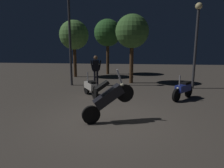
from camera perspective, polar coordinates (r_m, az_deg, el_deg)
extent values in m
plane|color=#4C443D|center=(6.32, -1.83, -10.56)|extent=(40.00, 40.00, 0.00)
cylinder|color=black|center=(6.03, -6.09, -8.87)|extent=(0.55, 0.33, 0.56)
cylinder|color=black|center=(6.18, 3.80, -2.69)|extent=(0.55, 0.33, 0.56)
cube|color=black|center=(6.01, -1.06, -3.66)|extent=(1.00, 0.68, 0.76)
cube|color=black|center=(5.88, -2.93, -0.55)|extent=(0.49, 0.40, 0.32)
cylinder|color=gray|center=(6.00, 2.10, 2.24)|extent=(0.21, 0.14, 0.44)
sphere|color=#F2EABF|center=(6.08, 2.97, -0.20)|extent=(0.12, 0.12, 0.12)
cylinder|color=black|center=(9.69, 21.35, -1.95)|extent=(0.44, 0.49, 0.56)
cylinder|color=black|center=(8.73, 18.19, -3.10)|extent=(0.44, 0.49, 0.56)
cube|color=navy|center=(9.16, 19.95, -1.09)|extent=(0.85, 0.92, 0.30)
cube|color=black|center=(9.30, 20.59, 0.29)|extent=(0.47, 0.49, 0.10)
cylinder|color=gray|center=(8.79, 19.06, 0.96)|extent=(0.08, 0.08, 0.45)
sphere|color=#F2EABF|center=(8.76, 18.62, -1.20)|extent=(0.12, 0.12, 0.12)
cylinder|color=black|center=(8.70, -4.98, -2.64)|extent=(0.39, 0.52, 0.56)
cylinder|color=black|center=(9.70, -7.40, -1.26)|extent=(0.39, 0.52, 0.56)
cube|color=beige|center=(9.15, -6.29, -0.51)|extent=(0.77, 0.96, 0.30)
cube|color=black|center=(8.93, -5.86, 0.52)|extent=(0.44, 0.50, 0.10)
cylinder|color=gray|center=(9.41, -7.08, 2.11)|extent=(0.08, 0.08, 0.45)
sphere|color=#F2EABF|center=(9.56, -7.24, 0.27)|extent=(0.12, 0.12, 0.12)
cylinder|color=black|center=(11.71, -4.27, 1.65)|extent=(0.12, 0.12, 0.86)
cylinder|color=black|center=(11.73, -5.05, 1.65)|extent=(0.12, 0.12, 0.86)
cube|color=black|center=(11.62, -4.72, 5.32)|extent=(0.38, 0.28, 0.64)
sphere|color=brown|center=(11.59, -4.76, 7.63)|extent=(0.24, 0.24, 0.24)
cylinder|color=black|center=(11.60, -3.54, 5.48)|extent=(0.20, 0.11, 0.58)
cylinder|color=black|center=(11.64, -5.91, 5.46)|extent=(0.20, 0.11, 0.58)
cylinder|color=#38383D|center=(11.87, -12.10, 12.72)|extent=(0.14, 0.14, 5.47)
cylinder|color=#38383D|center=(11.63, 23.04, 9.05)|extent=(0.14, 0.14, 4.21)
sphere|color=#F9E59E|center=(11.81, 23.91, 19.98)|extent=(0.36, 0.36, 0.36)
cylinder|color=#4C331E|center=(12.46, 5.67, 5.96)|extent=(0.24, 0.24, 2.49)
sphere|color=#477A38|center=(12.45, 5.84, 14.98)|extent=(2.04, 2.04, 2.04)
cylinder|color=#4C331E|center=(16.42, -1.25, 7.42)|extent=(0.24, 0.24, 2.61)
sphere|color=#336B2D|center=(16.42, -1.28, 14.65)|extent=(2.18, 2.18, 2.18)
cylinder|color=#4C331E|center=(15.20, -10.70, 6.50)|extent=(0.24, 0.24, 2.38)
sphere|color=#568C42|center=(15.18, -10.96, 13.82)|extent=(2.15, 2.15, 2.15)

